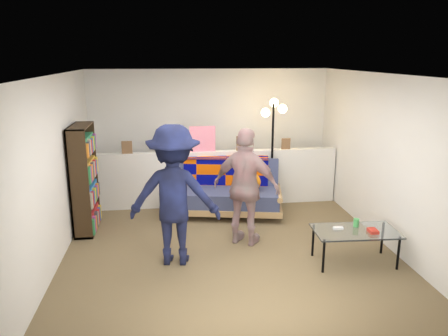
# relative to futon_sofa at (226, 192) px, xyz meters

# --- Properties ---
(ground) EXTENTS (5.00, 5.00, 0.00)m
(ground) POSITION_rel_futon_sofa_xyz_m (-0.16, -1.35, -0.38)
(ground) COLOR brown
(ground) RESTS_ON ground
(room_shell) EXTENTS (4.60, 5.05, 2.45)m
(room_shell) POSITION_rel_futon_sofa_xyz_m (-0.16, -0.88, 1.29)
(room_shell) COLOR silver
(room_shell) RESTS_ON ground
(half_wall_ledge) EXTENTS (4.45, 0.15, 1.00)m
(half_wall_ledge) POSITION_rel_futon_sofa_xyz_m (-0.16, 0.45, 0.12)
(half_wall_ledge) COLOR silver
(half_wall_ledge) RESTS_ON ground
(ledge_decor) EXTENTS (2.97, 0.02, 0.45)m
(ledge_decor) POSITION_rel_futon_sofa_xyz_m (-0.38, 0.43, 0.79)
(ledge_decor) COLOR brown
(ledge_decor) RESTS_ON half_wall_ledge
(futon_sofa) EXTENTS (2.05, 1.25, 0.82)m
(futon_sofa) POSITION_rel_futon_sofa_xyz_m (0.00, 0.00, 0.00)
(futon_sofa) COLOR #A98352
(futon_sofa) RESTS_ON ground
(bookshelf) EXTENTS (0.27, 0.82, 1.64)m
(bookshelf) POSITION_rel_futon_sofa_xyz_m (-2.24, -0.45, 0.38)
(bookshelf) COLOR black
(bookshelf) RESTS_ON ground
(coffee_table) EXTENTS (1.10, 0.64, 0.56)m
(coffee_table) POSITION_rel_futon_sofa_xyz_m (1.42, -2.06, 0.04)
(coffee_table) COLOR black
(coffee_table) RESTS_ON ground
(floor_lamp) EXTENTS (0.42, 0.35, 1.92)m
(floor_lamp) POSITION_rel_futon_sofa_xyz_m (0.87, 0.30, 0.97)
(floor_lamp) COLOR black
(floor_lamp) RESTS_ON ground
(person_left) EXTENTS (1.27, 0.85, 1.82)m
(person_left) POSITION_rel_futon_sofa_xyz_m (-0.90, -1.72, 0.53)
(person_left) COLOR black
(person_left) RESTS_ON ground
(person_right) EXTENTS (1.05, 0.87, 1.68)m
(person_right) POSITION_rel_futon_sofa_xyz_m (0.12, -1.27, 0.46)
(person_right) COLOR #CD8487
(person_right) RESTS_ON ground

